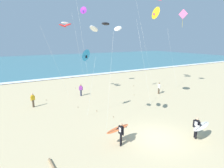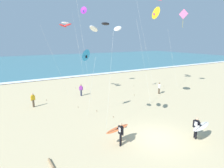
# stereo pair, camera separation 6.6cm
# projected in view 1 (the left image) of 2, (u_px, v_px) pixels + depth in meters

# --- Properties ---
(ground_plane) EXTENTS (160.00, 160.00, 0.00)m
(ground_plane) POSITION_uv_depth(u_px,v_px,m) (158.00, 138.00, 14.25)
(ground_plane) COLOR #CCB789
(ocean_water) EXTENTS (160.00, 60.00, 0.08)m
(ocean_water) POSITION_uv_depth(u_px,v_px,m) (37.00, 62.00, 61.52)
(ocean_water) COLOR teal
(ocean_water) RESTS_ON ground
(shoreline_foam) EXTENTS (160.00, 1.67, 0.01)m
(shoreline_foam) POSITION_uv_depth(u_px,v_px,m) (62.00, 78.00, 36.54)
(shoreline_foam) COLOR white
(shoreline_foam) RESTS_ON ocean_water
(surfer_lead) EXTENTS (2.00, 1.02, 1.71)m
(surfer_lead) POSITION_uv_depth(u_px,v_px,m) (120.00, 131.00, 13.14)
(surfer_lead) COLOR black
(surfer_lead) RESTS_ON ground
(surfer_trailing) EXTENTS (2.23, 1.12, 1.71)m
(surfer_trailing) POSITION_uv_depth(u_px,v_px,m) (199.00, 126.00, 13.82)
(surfer_trailing) COLOR black
(surfer_trailing) RESTS_ON ground
(kite_diamond_rose_mid) EXTENTS (0.88, 2.86, 11.48)m
(kite_diamond_rose_mid) POSITION_uv_depth(u_px,v_px,m) (183.00, 17.00, 26.18)
(kite_diamond_rose_mid) COLOR pink
(kite_diamond_rose_mid) RESTS_ON ground
(kite_delta_golden_far) EXTENTS (0.83, 4.56, 10.66)m
(kite_delta_golden_far) POSITION_uv_depth(u_px,v_px,m) (155.00, 13.00, 19.36)
(kite_delta_golden_far) COLOR yellow
(kite_delta_golden_far) RESTS_ON ground
(kite_delta_violet_high) EXTENTS (1.59, 1.87, 11.75)m
(kite_delta_violet_high) POSITION_uv_depth(u_px,v_px,m) (83.00, 11.00, 25.48)
(kite_delta_violet_high) COLOR purple
(kite_delta_violet_high) RESTS_ON ground
(kite_delta_cobalt_low) EXTENTS (1.93, 1.18, 6.50)m
(kite_delta_cobalt_low) POSITION_uv_depth(u_px,v_px,m) (86.00, 55.00, 16.87)
(kite_delta_cobalt_low) COLOR #2D99DB
(kite_delta_cobalt_low) RESTS_ON ground
(kite_arc_charcoal_distant) EXTENTS (3.05, 3.13, 8.54)m
(kite_arc_charcoal_distant) POSITION_uv_depth(u_px,v_px,m) (106.00, 27.00, 13.65)
(kite_arc_charcoal_distant) COLOR white
(kite_arc_charcoal_distant) RESTS_ON ground
(kite_arc_ivory_close) EXTENTS (3.62, 2.22, 9.41)m
(kite_arc_ivory_close) POSITION_uv_depth(u_px,v_px,m) (65.00, 25.00, 22.65)
(kite_arc_ivory_close) COLOR red
(kite_arc_ivory_close) RESTS_ON ground
(bystander_yellow_top) EXTENTS (0.48, 0.26, 1.59)m
(bystander_yellow_top) POSITION_uv_depth(u_px,v_px,m) (33.00, 100.00, 20.55)
(bystander_yellow_top) COLOR #4C3D2D
(bystander_yellow_top) RESTS_ON ground
(bystander_white_top) EXTENTS (0.27, 0.48, 1.59)m
(bystander_white_top) POSITION_uv_depth(u_px,v_px,m) (159.00, 88.00, 25.71)
(bystander_white_top) COLOR #4C3D2D
(bystander_white_top) RESTS_ON ground
(bystander_purple_top) EXTENTS (0.47, 0.29, 1.59)m
(bystander_purple_top) POSITION_uv_depth(u_px,v_px,m) (81.00, 90.00, 24.71)
(bystander_purple_top) COLOR #2D334C
(bystander_purple_top) RESTS_ON ground
(driftwood_log) EXTENTS (0.21, 1.04, 0.14)m
(driftwood_log) POSITION_uv_depth(u_px,v_px,m) (52.00, 163.00, 11.18)
(driftwood_log) COLOR #846B4C
(driftwood_log) RESTS_ON ground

